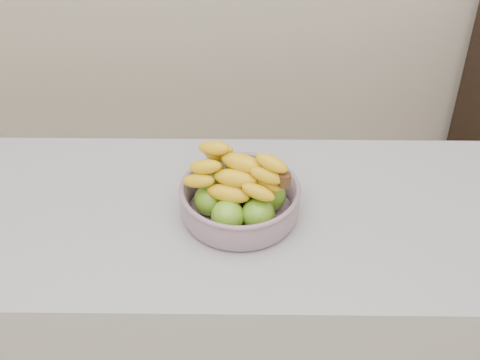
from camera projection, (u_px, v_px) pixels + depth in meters
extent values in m
cube|color=#A2A3AB|center=(203.00, 336.00, 1.83)|extent=(2.00, 0.60, 0.90)
cylinder|color=#8F9BAC|center=(240.00, 212.00, 1.55)|extent=(0.23, 0.23, 0.01)
torus|color=#8F9BAC|center=(240.00, 189.00, 1.50)|extent=(0.28, 0.28, 0.01)
sphere|color=#508517|center=(227.00, 216.00, 1.47)|extent=(0.07, 0.07, 0.07)
sphere|color=#508517|center=(258.00, 214.00, 1.48)|extent=(0.07, 0.07, 0.07)
sphere|color=#508517|center=(270.00, 196.00, 1.53)|extent=(0.07, 0.07, 0.07)
sphere|color=#508517|center=(252.00, 181.00, 1.57)|extent=(0.07, 0.07, 0.07)
sphere|color=#508517|center=(223.00, 183.00, 1.56)|extent=(0.07, 0.07, 0.07)
sphere|color=#508517|center=(210.00, 200.00, 1.51)|extent=(0.07, 0.07, 0.07)
ellipsoid|color=yellow|center=(228.00, 193.00, 1.46)|extent=(0.18, 0.09, 0.04)
ellipsoid|color=yellow|center=(236.00, 182.00, 1.50)|extent=(0.17, 0.10, 0.04)
ellipsoid|color=yellow|center=(244.00, 171.00, 1.53)|extent=(0.17, 0.12, 0.04)
ellipsoid|color=yellow|center=(236.00, 178.00, 1.46)|extent=(0.18, 0.08, 0.04)
ellipsoid|color=yellow|center=(244.00, 166.00, 1.49)|extent=(0.17, 0.13, 0.04)
ellipsoid|color=yellow|center=(242.00, 163.00, 1.45)|extent=(0.17, 0.10, 0.04)
cylinder|color=#3E2814|center=(285.00, 180.00, 1.43)|extent=(0.03, 0.03, 0.03)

